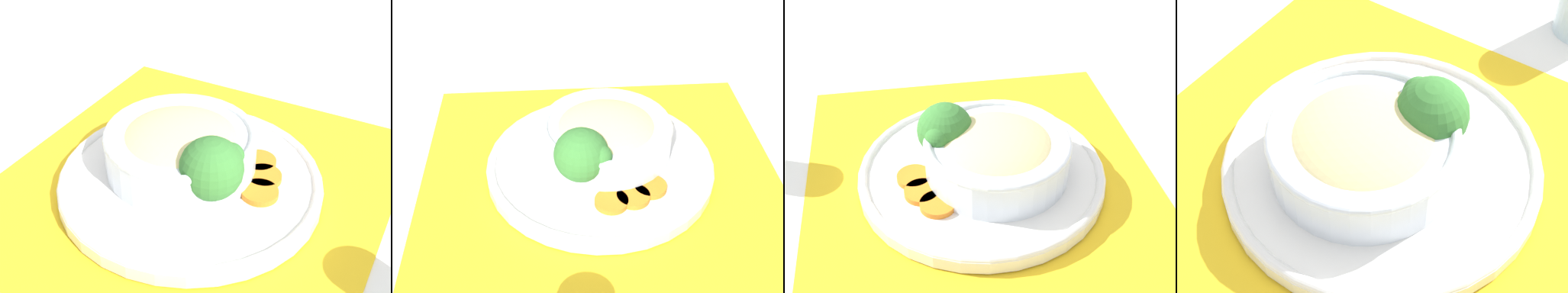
# 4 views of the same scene
# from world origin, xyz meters

# --- Properties ---
(ground_plane) EXTENTS (4.00, 4.00, 0.00)m
(ground_plane) POSITION_xyz_m (0.00, 0.00, 0.00)
(ground_plane) COLOR white
(placemat) EXTENTS (0.53, 0.49, 0.00)m
(placemat) POSITION_xyz_m (0.00, 0.00, 0.00)
(placemat) COLOR yellow
(placemat) RESTS_ON ground_plane
(plate) EXTENTS (0.30, 0.30, 0.02)m
(plate) POSITION_xyz_m (0.00, 0.00, 0.02)
(plate) COLOR white
(plate) RESTS_ON placemat
(bowl) EXTENTS (0.18, 0.18, 0.06)m
(bowl) POSITION_xyz_m (-0.01, -0.02, 0.05)
(bowl) COLOR silver
(bowl) RESTS_ON plate
(broccoli_floret) EXTENTS (0.07, 0.07, 0.08)m
(broccoli_floret) POSITION_xyz_m (0.02, 0.04, 0.06)
(broccoli_floret) COLOR #84AD5B
(broccoli_floret) RESTS_ON plate
(carrot_slice_near) EXTENTS (0.04, 0.04, 0.01)m
(carrot_slice_near) POSITION_xyz_m (-0.02, 0.08, 0.02)
(carrot_slice_near) COLOR orange
(carrot_slice_near) RESTS_ON plate
(carrot_slice_middle) EXTENTS (0.04, 0.04, 0.01)m
(carrot_slice_middle) POSITION_xyz_m (-0.04, 0.07, 0.02)
(carrot_slice_middle) COLOR orange
(carrot_slice_middle) RESTS_ON plate
(carrot_slice_far) EXTENTS (0.04, 0.04, 0.01)m
(carrot_slice_far) POSITION_xyz_m (-0.06, 0.05, 0.02)
(carrot_slice_far) COLOR orange
(carrot_slice_far) RESTS_ON plate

